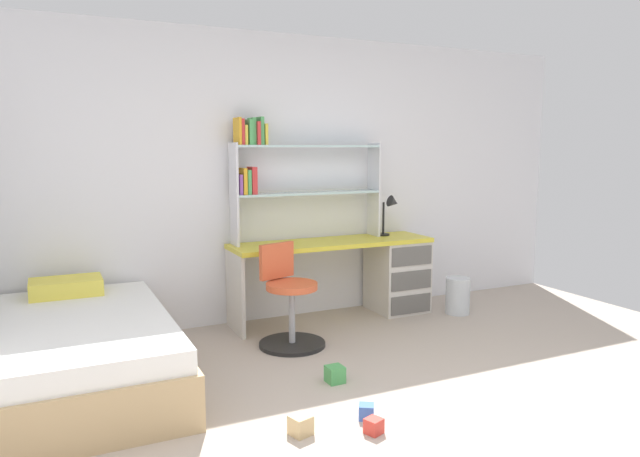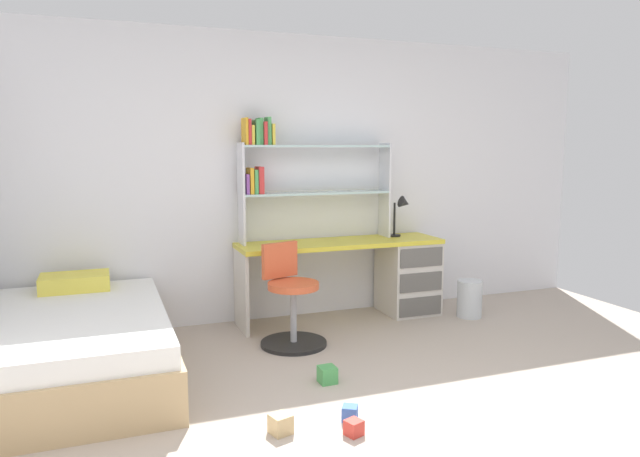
% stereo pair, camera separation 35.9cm
% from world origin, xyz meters
% --- Properties ---
extents(ground_plane, '(6.06, 6.34, 0.02)m').
position_xyz_m(ground_plane, '(0.00, 0.00, -0.01)').
color(ground_plane, '#B2A393').
extents(room_shell, '(6.06, 6.34, 2.53)m').
position_xyz_m(room_shell, '(-1.31, 1.32, 1.27)').
color(room_shell, silver).
rests_on(room_shell, ground_plane).
extents(desk, '(1.85, 0.50, 0.72)m').
position_xyz_m(desk, '(0.80, 2.40, 0.40)').
color(desk, gold).
rests_on(desk, ground_plane).
extents(bookshelf_hutch, '(1.38, 0.22, 1.08)m').
position_xyz_m(bookshelf_hutch, '(-0.08, 2.53, 1.36)').
color(bookshelf_hutch, silver).
rests_on(bookshelf_hutch, desk).
extents(desk_lamp, '(0.20, 0.17, 0.38)m').
position_xyz_m(desk_lamp, '(0.95, 2.45, 0.97)').
color(desk_lamp, black).
rests_on(desk_lamp, desk).
extents(swivel_chair, '(0.52, 0.52, 0.79)m').
position_xyz_m(swivel_chair, '(-0.32, 1.90, 0.32)').
color(swivel_chair, black).
rests_on(swivel_chair, ground_plane).
extents(bed_platform, '(1.23, 1.88, 0.58)m').
position_xyz_m(bed_platform, '(-1.89, 1.72, 0.23)').
color(bed_platform, tan).
rests_on(bed_platform, ground_plane).
extents(waste_bin, '(0.23, 0.23, 0.34)m').
position_xyz_m(waste_bin, '(1.44, 2.05, 0.17)').
color(waste_bin, silver).
rests_on(waste_bin, ground_plane).
extents(toy_block_red_0, '(0.11, 0.11, 0.08)m').
position_xyz_m(toy_block_red_0, '(-0.45, 0.37, 0.04)').
color(toy_block_red_0, red).
rests_on(toy_block_red_0, ground_plane).
extents(toy_block_green_1, '(0.11, 0.11, 0.11)m').
position_xyz_m(toy_block_green_1, '(-0.33, 1.09, 0.06)').
color(toy_block_green_1, '#479E51').
rests_on(toy_block_green_1, ground_plane).
extents(toy_block_natural_2, '(0.13, 0.13, 0.11)m').
position_xyz_m(toy_block_natural_2, '(-0.82, 0.53, 0.05)').
color(toy_block_natural_2, tan).
rests_on(toy_block_natural_2, ground_plane).
extents(toy_block_blue_3, '(0.12, 0.12, 0.09)m').
position_xyz_m(toy_block_blue_3, '(-0.40, 0.54, 0.04)').
color(toy_block_blue_3, '#3860B7').
rests_on(toy_block_blue_3, ground_plane).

